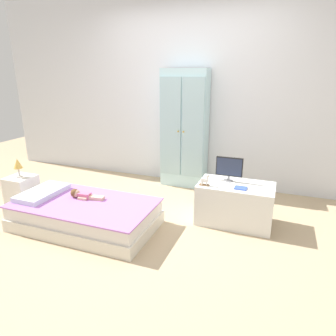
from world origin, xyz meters
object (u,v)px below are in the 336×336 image
object	(u,v)px
nightstand	(22,192)
rocking_horse_toy	(205,180)
wardrobe	(184,130)
tv_monitor	(229,168)
bed	(85,215)
table_lamp	(18,164)
tv_stand	(235,204)
doll	(81,195)
book_blue	(241,188)

from	to	relation	value
nightstand	rocking_horse_toy	size ratio (longest dim) A/B	3.13
wardrobe	tv_monitor	xyz separation A→B (m)	(0.79, -0.85, -0.22)
bed	tv_monitor	size ratio (longest dim) A/B	5.18
bed	table_lamp	size ratio (longest dim) A/B	6.66
table_lamp	wardrobe	xyz separation A→B (m)	(1.60, 1.47, 0.27)
tv_stand	rocking_horse_toy	size ratio (longest dim) A/B	6.22
table_lamp	tv_stand	world-z (taller)	table_lamp
bed	rocking_horse_toy	world-z (taller)	rocking_horse_toy
tv_monitor	rocking_horse_toy	distance (m)	0.32
doll	table_lamp	world-z (taller)	table_lamp
bed	table_lamp	world-z (taller)	table_lamp
bed	nightstand	distance (m)	1.02
doll	table_lamp	bearing A→B (deg)	177.33
nightstand	wardrobe	xyz separation A→B (m)	(1.60, 1.47, 0.63)
nightstand	tv_stand	size ratio (longest dim) A/B	0.50
doll	table_lamp	xyz separation A→B (m)	(-0.90, 0.04, 0.24)
bed	wardrobe	xyz separation A→B (m)	(0.59, 1.59, 0.69)
doll	wardrobe	size ratio (longest dim) A/B	0.24
nightstand	table_lamp	xyz separation A→B (m)	(0.00, 0.00, 0.36)
nightstand	rocking_horse_toy	bearing A→B (deg)	10.13
wardrobe	book_blue	bearing A→B (deg)	-47.29
doll	tv_monitor	distance (m)	1.65
doll	rocking_horse_toy	bearing A→B (deg)	18.65
rocking_horse_toy	book_blue	distance (m)	0.37
doll	tv_monitor	size ratio (longest dim) A/B	1.35
book_blue	table_lamp	bearing A→B (deg)	-170.33
table_lamp	rocking_horse_toy	bearing A→B (deg)	10.13
doll	tv_monitor	world-z (taller)	tv_monitor
nightstand	wardrobe	bearing A→B (deg)	42.50
bed	doll	bearing A→B (deg)	139.49
bed	tv_stand	world-z (taller)	tv_stand
doll	table_lamp	distance (m)	0.94
rocking_horse_toy	book_blue	bearing A→B (deg)	6.89
bed	rocking_horse_toy	distance (m)	1.34
nightstand	rocking_horse_toy	xyz separation A→B (m)	(2.18, 0.39, 0.31)
table_lamp	tv_monitor	xyz separation A→B (m)	(2.39, 0.62, 0.05)
book_blue	rocking_horse_toy	bearing A→B (deg)	-173.11
bed	doll	distance (m)	0.23
rocking_horse_toy	bed	bearing A→B (deg)	-156.24
doll	book_blue	world-z (taller)	book_blue
nightstand	tv_stand	distance (m)	2.55
book_blue	bed	bearing A→B (deg)	-159.98
bed	rocking_horse_toy	bearing A→B (deg)	23.76
tv_monitor	tv_stand	bearing A→B (deg)	-38.63
tv_monitor	rocking_horse_toy	xyz separation A→B (m)	(-0.21, -0.23, -0.09)
table_lamp	nightstand	bearing A→B (deg)	0.00
doll	wardrobe	distance (m)	1.74
doll	rocking_horse_toy	size ratio (longest dim) A/B	3.05
nightstand	doll	bearing A→B (deg)	-2.67
tv_stand	tv_monitor	bearing A→B (deg)	141.37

